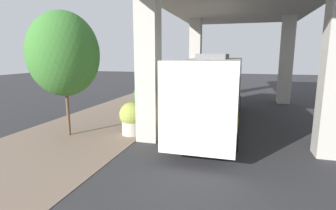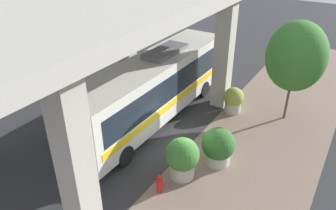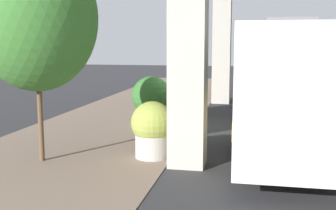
# 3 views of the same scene
# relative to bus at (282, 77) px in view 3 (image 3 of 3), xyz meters

# --- Properties ---
(ground_plane) EXTENTS (80.00, 80.00, 0.00)m
(ground_plane) POSITION_rel_bus_xyz_m (-2.99, 2.27, -2.03)
(ground_plane) COLOR #2D2D30
(ground_plane) RESTS_ON ground
(sidewalk_strip) EXTENTS (6.00, 40.00, 0.02)m
(sidewalk_strip) POSITION_rel_bus_xyz_m (-5.99, 2.27, -2.02)
(sidewalk_strip) COLOR #7A6656
(sidewalk_strip) RESTS_ON ground
(bus) EXTENTS (2.65, 11.92, 3.74)m
(bus) POSITION_rel_bus_xyz_m (0.00, 0.00, 0.00)
(bus) COLOR silver
(bus) RESTS_ON ground
(fire_hydrant) EXTENTS (0.48, 0.23, 0.88)m
(fire_hydrant) POSITION_rel_bus_xyz_m (-3.49, 4.81, -1.58)
(fire_hydrant) COLOR red
(fire_hydrant) RESTS_ON ground
(planter_front) EXTENTS (1.52, 1.52, 1.83)m
(planter_front) POSITION_rel_bus_xyz_m (-4.70, 1.82, -1.11)
(planter_front) COLOR #ADA89E
(planter_front) RESTS_ON ground
(planter_middle) EXTENTS (1.16, 1.16, 1.55)m
(planter_middle) POSITION_rel_bus_xyz_m (-3.52, -2.96, -1.23)
(planter_middle) COLOR #ADA89E
(planter_middle) RESTS_ON ground
(planter_back) EXTENTS (1.48, 1.48, 1.91)m
(planter_back) POSITION_rel_bus_xyz_m (-3.77, 3.46, -1.03)
(planter_back) COLOR #ADA89E
(planter_back) RESTS_ON ground
(street_tree_near) EXTENTS (3.11, 3.11, 5.60)m
(street_tree_near) POSITION_rel_bus_xyz_m (-6.31, -3.86, 1.70)
(street_tree_near) COLOR brown
(street_tree_near) RESTS_ON ground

